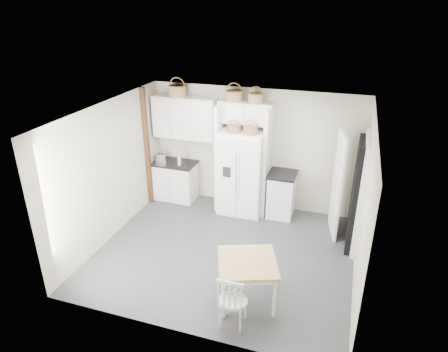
% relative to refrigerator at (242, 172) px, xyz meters
% --- Properties ---
extents(floor, '(4.50, 4.50, 0.00)m').
position_rel_refrigerator_xyz_m(floor, '(0.15, -1.62, -0.90)').
color(floor, '#2F2F38').
rests_on(floor, ground).
extents(ceiling, '(4.50, 4.50, 0.00)m').
position_rel_refrigerator_xyz_m(ceiling, '(0.15, -1.62, 1.70)').
color(ceiling, white).
rests_on(ceiling, wall_back).
extents(wall_back, '(4.50, 0.00, 4.50)m').
position_rel_refrigerator_xyz_m(wall_back, '(0.15, 0.38, 0.40)').
color(wall_back, '#ADABA3').
rests_on(wall_back, floor).
extents(wall_left, '(0.00, 4.00, 4.00)m').
position_rel_refrigerator_xyz_m(wall_left, '(-2.10, -1.62, 0.40)').
color(wall_left, '#ADABA3').
rests_on(wall_left, floor).
extents(wall_right, '(0.00, 4.00, 4.00)m').
position_rel_refrigerator_xyz_m(wall_right, '(2.40, -1.62, 0.40)').
color(wall_right, '#ADABA3').
rests_on(wall_right, floor).
extents(refrigerator, '(0.93, 0.74, 1.79)m').
position_rel_refrigerator_xyz_m(refrigerator, '(0.00, 0.00, 0.00)').
color(refrigerator, white).
rests_on(refrigerator, floor).
extents(base_cab_left, '(0.92, 0.58, 0.85)m').
position_rel_refrigerator_xyz_m(base_cab_left, '(-1.59, 0.08, -0.47)').
color(base_cab_left, silver).
rests_on(base_cab_left, floor).
extents(base_cab_right, '(0.52, 0.62, 0.92)m').
position_rel_refrigerator_xyz_m(base_cab_right, '(0.85, 0.08, -0.44)').
color(base_cab_right, silver).
rests_on(base_cab_right, floor).
extents(dining_table, '(1.10, 1.10, 0.71)m').
position_rel_refrigerator_xyz_m(dining_table, '(0.85, -2.70, -0.54)').
color(dining_table, '#A87E41').
rests_on(dining_table, floor).
extents(windsor_chair, '(0.42, 0.38, 0.84)m').
position_rel_refrigerator_xyz_m(windsor_chair, '(0.80, -3.25, -0.47)').
color(windsor_chair, silver).
rests_on(windsor_chair, floor).
extents(counter_left, '(0.95, 0.62, 0.04)m').
position_rel_refrigerator_xyz_m(counter_left, '(-1.59, 0.08, -0.03)').
color(counter_left, black).
rests_on(counter_left, base_cab_left).
extents(counter_right, '(0.56, 0.67, 0.04)m').
position_rel_refrigerator_xyz_m(counter_right, '(0.85, 0.08, 0.04)').
color(counter_right, black).
rests_on(counter_right, base_cab_right).
extents(toaster, '(0.25, 0.17, 0.16)m').
position_rel_refrigerator_xyz_m(toaster, '(-1.92, 0.09, 0.07)').
color(toaster, silver).
rests_on(toaster, counter_left).
extents(cookbook_red, '(0.04, 0.15, 0.22)m').
position_rel_refrigerator_xyz_m(cookbook_red, '(-1.43, 0.00, 0.10)').
color(cookbook_red, '#943725').
rests_on(cookbook_red, counter_left).
extents(cookbook_cream, '(0.07, 0.17, 0.24)m').
position_rel_refrigerator_xyz_m(cookbook_cream, '(-1.42, 0.00, 0.11)').
color(cookbook_cream, beige).
rests_on(cookbook_cream, counter_left).
extents(basket_upper_b, '(0.38, 0.38, 0.23)m').
position_rel_refrigerator_xyz_m(basket_upper_b, '(-1.49, 0.21, 1.57)').
color(basket_upper_b, brown).
rests_on(basket_upper_b, upper_cabinet).
extents(basket_bridge_a, '(0.36, 0.36, 0.20)m').
position_rel_refrigerator_xyz_m(basket_bridge_a, '(-0.26, 0.21, 1.56)').
color(basket_bridge_a, brown).
rests_on(basket_bridge_a, bridge_cabinet).
extents(basket_bridge_b, '(0.31, 0.31, 0.18)m').
position_rel_refrigerator_xyz_m(basket_bridge_b, '(0.20, 0.21, 1.54)').
color(basket_bridge_b, brown).
rests_on(basket_bridge_b, bridge_cabinet).
extents(basket_fridge_a, '(0.26, 0.26, 0.14)m').
position_rel_refrigerator_xyz_m(basket_fridge_a, '(-0.16, -0.10, 0.97)').
color(basket_fridge_a, brown).
rests_on(basket_fridge_a, refrigerator).
extents(basket_fridge_b, '(0.29, 0.29, 0.16)m').
position_rel_refrigerator_xyz_m(basket_fridge_b, '(0.19, -0.10, 0.97)').
color(basket_fridge_b, brown).
rests_on(basket_fridge_b, refrigerator).
extents(upper_cabinet, '(1.40, 0.34, 0.90)m').
position_rel_refrigerator_xyz_m(upper_cabinet, '(-1.35, 0.21, 1.00)').
color(upper_cabinet, silver).
rests_on(upper_cabinet, wall_back).
extents(bridge_cabinet, '(1.12, 0.34, 0.45)m').
position_rel_refrigerator_xyz_m(bridge_cabinet, '(-0.00, 0.21, 1.23)').
color(bridge_cabinet, silver).
rests_on(bridge_cabinet, wall_back).
extents(fridge_panel_left, '(0.08, 0.60, 2.30)m').
position_rel_refrigerator_xyz_m(fridge_panel_left, '(-0.51, 0.08, 0.25)').
color(fridge_panel_left, silver).
rests_on(fridge_panel_left, floor).
extents(fridge_panel_right, '(0.08, 0.60, 2.30)m').
position_rel_refrigerator_xyz_m(fridge_panel_right, '(0.51, 0.08, 0.25)').
color(fridge_panel_right, silver).
rests_on(fridge_panel_right, floor).
extents(trim_post, '(0.09, 0.09, 2.60)m').
position_rel_refrigerator_xyz_m(trim_post, '(-2.05, -0.27, 0.40)').
color(trim_post, black).
rests_on(trim_post, floor).
extents(doorway_void, '(0.18, 0.85, 2.05)m').
position_rel_refrigerator_xyz_m(doorway_void, '(2.31, -0.62, 0.13)').
color(doorway_void, black).
rests_on(doorway_void, floor).
extents(door_slab, '(0.21, 0.79, 2.05)m').
position_rel_refrigerator_xyz_m(door_slab, '(1.95, -0.28, 0.13)').
color(door_slab, white).
rests_on(door_slab, floor).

